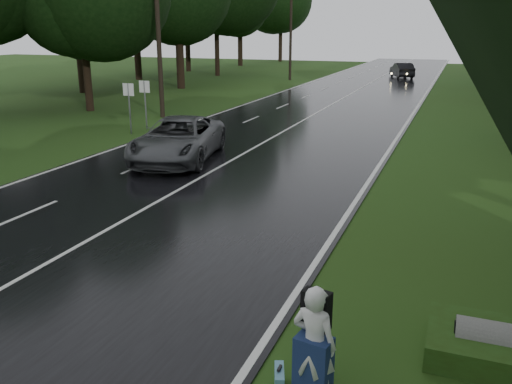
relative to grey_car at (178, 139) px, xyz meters
The scene contains 15 objects.
ground 9.78m from the grey_car, 77.63° to the right, with size 160.00×160.00×0.00m, color #234213.
road 10.73m from the grey_car, 78.75° to the left, with size 12.00×140.00×0.04m, color black.
lane_center 10.72m from the grey_car, 78.75° to the left, with size 0.12×140.00×0.01m, color silver.
grey_car is the anchor object (origin of this frame).
far_car 42.54m from the grey_car, 84.21° to the left, with size 1.69×4.86×1.60m, color black.
hitchhiker 15.30m from the grey_car, 53.78° to the right, with size 0.74×0.69×1.84m.
suitcase 15.01m from the grey_car, 55.36° to the right, with size 0.14×0.48×0.34m, color #5691A9.
culvert 15.57m from the grey_car, 41.65° to the right, with size 0.66×0.66×1.32m, color slate.
utility_pole_mid 11.55m from the grey_car, 123.83° to the left, with size 1.80×0.28×9.57m, color black, non-canonical shape.
utility_pole_far 36.20m from the grey_car, 100.21° to the left, with size 1.80×0.28×9.11m, color black, non-canonical shape.
road_sign_a 6.68m from the grey_car, 140.54° to the left, with size 0.62×0.10×2.59m, color white, non-canonical shape.
road_sign_b 7.71m from the grey_car, 131.91° to the left, with size 0.62×0.10×2.59m, color white, non-canonical shape.
tree_left_d 15.95m from the grey_car, 140.35° to the left, with size 8.16×8.16×12.76m, color black, non-canonical shape.
tree_left_e 27.82m from the grey_car, 118.46° to the left, with size 9.34×9.34×14.59m, color black, non-canonical shape.
tree_left_f 41.07m from the grey_car, 112.71° to the left, with size 11.25×11.25×17.58m, color black, non-canonical shape.
Camera 1 is at (8.55, -9.32, 5.25)m, focal length 37.29 mm.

